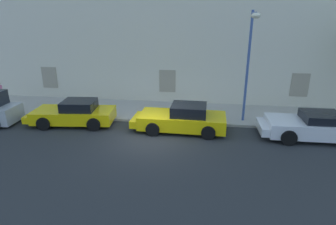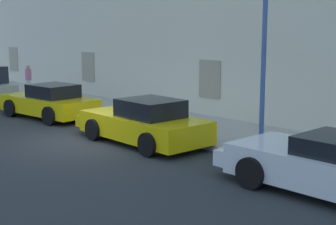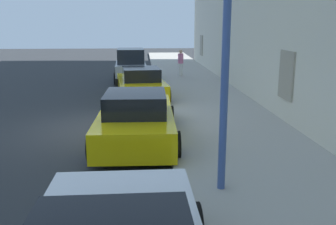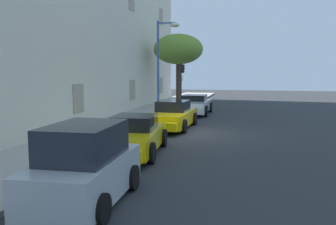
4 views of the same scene
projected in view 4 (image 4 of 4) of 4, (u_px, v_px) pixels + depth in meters
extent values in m
plane|color=#2B2D30|center=(189.00, 134.00, 17.47)|extent=(80.00, 80.00, 0.00)
cube|color=#A8A399|center=(113.00, 129.00, 18.37)|extent=(60.00, 3.84, 0.14)
cube|color=#9E937F|center=(78.00, 98.00, 18.63)|extent=(1.10, 0.06, 1.50)
cube|color=#9E937F|center=(133.00, 90.00, 26.88)|extent=(1.10, 0.06, 1.50)
cube|color=#9E937F|center=(161.00, 85.00, 35.13)|extent=(1.10, 0.06, 1.50)
cube|color=#9E937F|center=(132.00, 0.00, 26.12)|extent=(1.10, 0.06, 1.50)
cube|color=#9E937F|center=(161.00, 17.00, 34.37)|extent=(1.10, 0.06, 1.50)
cube|color=yellow|center=(133.00, 139.00, 13.24)|extent=(4.51, 2.28, 0.65)
cube|color=black|center=(135.00, 122.00, 13.49)|extent=(1.88, 1.65, 0.52)
cube|color=yellow|center=(119.00, 153.00, 11.37)|extent=(1.47, 1.83, 0.36)
cylinder|color=black|center=(151.00, 153.00, 11.81)|extent=(0.73, 0.31, 0.71)
cylinder|color=black|center=(96.00, 151.00, 12.06)|extent=(0.73, 0.31, 0.71)
cylinder|color=black|center=(163.00, 138.00, 14.46)|extent=(0.73, 0.31, 0.71)
cylinder|color=black|center=(118.00, 137.00, 14.72)|extent=(0.73, 0.31, 0.71)
cube|color=yellow|center=(172.00, 118.00, 19.07)|extent=(4.54, 2.02, 0.70)
cube|color=black|center=(173.00, 106.00, 19.32)|extent=(1.83, 1.58, 0.55)
cube|color=yellow|center=(161.00, 125.00, 17.18)|extent=(1.39, 1.80, 0.38)
cylinder|color=black|center=(184.00, 126.00, 17.51)|extent=(0.70, 0.25, 0.70)
cylinder|color=black|center=(146.00, 125.00, 17.99)|extent=(0.70, 0.25, 0.70)
cylinder|color=black|center=(194.00, 119.00, 20.19)|extent=(0.70, 0.25, 0.70)
cylinder|color=black|center=(161.00, 118.00, 20.67)|extent=(0.70, 0.25, 0.70)
cube|color=white|center=(194.00, 106.00, 25.28)|extent=(4.39, 2.01, 0.72)
cube|color=black|center=(195.00, 98.00, 25.53)|extent=(1.76, 1.59, 0.40)
cube|color=white|center=(189.00, 110.00, 23.43)|extent=(1.33, 1.83, 0.39)
cylinder|color=black|center=(206.00, 111.00, 23.77)|extent=(0.74, 0.25, 0.74)
cylinder|color=black|center=(176.00, 110.00, 24.21)|extent=(0.74, 0.25, 0.74)
cylinder|color=black|center=(210.00, 107.00, 26.39)|extent=(0.74, 0.25, 0.74)
cylinder|color=black|center=(184.00, 107.00, 26.83)|extent=(0.74, 0.25, 0.74)
cube|color=#B2B7BC|center=(85.00, 178.00, 8.28)|extent=(3.66, 1.79, 0.91)
cube|color=#1E232B|center=(84.00, 141.00, 8.18)|extent=(2.22, 1.53, 0.78)
cylinder|color=black|center=(102.00, 209.00, 7.10)|extent=(0.65, 0.23, 0.64)
cylinder|color=black|center=(27.00, 203.00, 7.41)|extent=(0.65, 0.23, 0.64)
cylinder|color=black|center=(133.00, 178.00, 9.20)|extent=(0.65, 0.23, 0.64)
cylinder|color=black|center=(73.00, 174.00, 9.51)|extent=(0.65, 0.23, 0.64)
cylinder|color=#473323|center=(178.00, 82.00, 30.29)|extent=(0.37, 0.37, 3.79)
ellipsoid|color=olive|center=(178.00, 49.00, 29.97)|extent=(4.12, 4.12, 2.51)
cylinder|color=black|center=(181.00, 85.00, 28.22)|extent=(0.10, 0.10, 3.49)
cube|color=black|center=(183.00, 69.00, 28.04)|extent=(0.22, 0.20, 0.66)
sphere|color=black|center=(184.00, 66.00, 27.99)|extent=(0.12, 0.12, 0.12)
sphere|color=black|center=(184.00, 69.00, 28.01)|extent=(0.12, 0.12, 0.12)
sphere|color=green|center=(184.00, 71.00, 28.03)|extent=(0.12, 0.12, 0.12)
cylinder|color=white|center=(182.00, 78.00, 28.13)|extent=(0.44, 0.02, 0.44)
cylinder|color=#3F5999|center=(158.00, 69.00, 22.37)|extent=(0.14, 0.14, 5.92)
cube|color=#3F5999|center=(167.00, 23.00, 21.91)|extent=(0.08, 1.10, 0.08)
ellipsoid|color=#EAE5C6|center=(175.00, 25.00, 21.81)|extent=(0.44, 0.60, 0.28)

